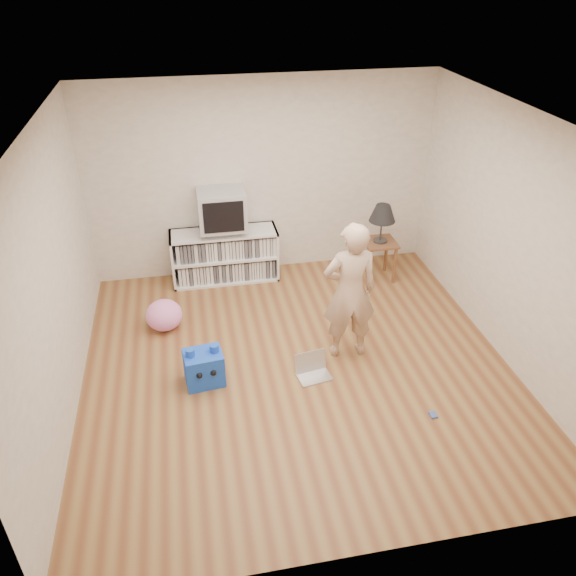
# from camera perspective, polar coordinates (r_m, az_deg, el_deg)

# --- Properties ---
(ground) EXTENTS (4.50, 4.50, 0.00)m
(ground) POSITION_cam_1_polar(r_m,az_deg,el_deg) (6.12, 0.94, -7.90)
(ground) COLOR brown
(ground) RESTS_ON ground
(walls) EXTENTS (4.52, 4.52, 2.60)m
(walls) POSITION_cam_1_polar(r_m,az_deg,el_deg) (5.39, 1.05, 2.86)
(walls) COLOR beige
(walls) RESTS_ON ground
(ceiling) EXTENTS (4.50, 4.50, 0.01)m
(ceiling) POSITION_cam_1_polar(r_m,az_deg,el_deg) (4.90, 1.20, 16.34)
(ceiling) COLOR white
(ceiling) RESTS_ON walls
(media_unit) EXTENTS (1.40, 0.45, 0.70)m
(media_unit) POSITION_cam_1_polar(r_m,az_deg,el_deg) (7.55, -6.45, 3.35)
(media_unit) COLOR white
(media_unit) RESTS_ON ground
(dvd_deck) EXTENTS (0.45, 0.35, 0.07)m
(dvd_deck) POSITION_cam_1_polar(r_m,az_deg,el_deg) (7.36, -6.61, 5.94)
(dvd_deck) COLOR gray
(dvd_deck) RESTS_ON media_unit
(crt_tv) EXTENTS (0.60, 0.53, 0.50)m
(crt_tv) POSITION_cam_1_polar(r_m,az_deg,el_deg) (7.24, -6.75, 7.97)
(crt_tv) COLOR #AAAAB0
(crt_tv) RESTS_ON dvd_deck
(side_table) EXTENTS (0.42, 0.42, 0.55)m
(side_table) POSITION_cam_1_polar(r_m,az_deg,el_deg) (7.57, 9.24, 3.79)
(side_table) COLOR brown
(side_table) RESTS_ON ground
(table_lamp) EXTENTS (0.34, 0.34, 0.52)m
(table_lamp) POSITION_cam_1_polar(r_m,az_deg,el_deg) (7.35, 9.58, 7.42)
(table_lamp) COLOR #333333
(table_lamp) RESTS_ON side_table
(person) EXTENTS (0.59, 0.39, 1.58)m
(person) POSITION_cam_1_polar(r_m,az_deg,el_deg) (5.89, 6.30, -0.41)
(person) COLOR #CCA88B
(person) RESTS_ON ground
(laptop) EXTENTS (0.38, 0.33, 0.23)m
(laptop) POSITION_cam_1_polar(r_m,az_deg,el_deg) (5.98, 2.47, -8.23)
(laptop) COLOR silver
(laptop) RESTS_ON ground
(playing_cards) EXTENTS (0.07, 0.09, 0.02)m
(playing_cards) POSITION_cam_1_polar(r_m,az_deg,el_deg) (5.72, 14.53, -12.35)
(playing_cards) COLOR #435EB5
(playing_cards) RESTS_ON ground
(plush_blue) EXTENTS (0.42, 0.37, 0.45)m
(plush_blue) POSITION_cam_1_polar(r_m,az_deg,el_deg) (5.86, -8.53, -7.97)
(plush_blue) COLOR blue
(plush_blue) RESTS_ON ground
(plush_pink) EXTENTS (0.56, 0.56, 0.36)m
(plush_pink) POSITION_cam_1_polar(r_m,az_deg,el_deg) (6.73, -12.48, -2.71)
(plush_pink) COLOR #FF86D5
(plush_pink) RESTS_ON ground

